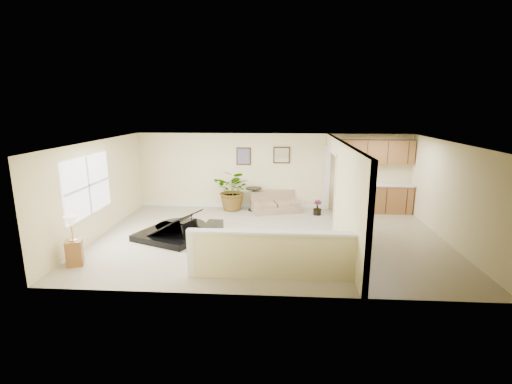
# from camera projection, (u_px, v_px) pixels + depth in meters

# --- Properties ---
(floor) EXTENTS (9.00, 9.00, 0.00)m
(floor) POSITION_uv_depth(u_px,v_px,m) (269.00, 238.00, 9.66)
(floor) COLOR #BAAA90
(floor) RESTS_ON ground
(back_wall) EXTENTS (9.00, 0.04, 2.50)m
(back_wall) POSITION_uv_depth(u_px,v_px,m) (272.00, 171.00, 12.29)
(back_wall) COLOR beige
(back_wall) RESTS_ON floor
(front_wall) EXTENTS (9.00, 0.04, 2.50)m
(front_wall) POSITION_uv_depth(u_px,v_px,m) (265.00, 230.00, 6.46)
(front_wall) COLOR beige
(front_wall) RESTS_ON floor
(left_wall) EXTENTS (0.04, 6.00, 2.50)m
(left_wall) POSITION_uv_depth(u_px,v_px,m) (97.00, 189.00, 9.66)
(left_wall) COLOR beige
(left_wall) RESTS_ON floor
(right_wall) EXTENTS (0.04, 6.00, 2.50)m
(right_wall) POSITION_uv_depth(u_px,v_px,m) (453.00, 194.00, 9.09)
(right_wall) COLOR beige
(right_wall) RESTS_ON floor
(ceiling) EXTENTS (9.00, 6.00, 0.04)m
(ceiling) POSITION_uv_depth(u_px,v_px,m) (270.00, 142.00, 9.09)
(ceiling) COLOR white
(ceiling) RESTS_ON back_wall
(kitchen_vinyl) EXTENTS (2.70, 6.00, 0.01)m
(kitchen_vinyl) POSITION_uv_depth(u_px,v_px,m) (392.00, 241.00, 9.46)
(kitchen_vinyl) COLOR gray
(kitchen_vinyl) RESTS_ON floor
(interior_partition) EXTENTS (0.18, 5.99, 2.50)m
(interior_partition) POSITION_uv_depth(u_px,v_px,m) (340.00, 192.00, 9.52)
(interior_partition) COLOR beige
(interior_partition) RESTS_ON floor
(pony_half_wall) EXTENTS (3.42, 0.22, 1.00)m
(pony_half_wall) POSITION_uv_depth(u_px,v_px,m) (270.00, 254.00, 7.30)
(pony_half_wall) COLOR beige
(pony_half_wall) RESTS_ON floor
(left_window) EXTENTS (0.05, 2.15, 1.45)m
(left_window) POSITION_uv_depth(u_px,v_px,m) (87.00, 186.00, 9.13)
(left_window) COLOR white
(left_window) RESTS_ON left_wall
(wall_art_left) EXTENTS (0.48, 0.04, 0.58)m
(wall_art_left) POSITION_uv_depth(u_px,v_px,m) (244.00, 156.00, 12.21)
(wall_art_left) COLOR #332012
(wall_art_left) RESTS_ON back_wall
(wall_mirror) EXTENTS (0.55, 0.04, 0.55)m
(wall_mirror) POSITION_uv_depth(u_px,v_px,m) (282.00, 155.00, 12.12)
(wall_mirror) COLOR #332012
(wall_mirror) RESTS_ON back_wall
(kitchen_cabinets) EXTENTS (2.36, 0.65, 2.33)m
(kitchen_cabinets) POSITION_uv_depth(u_px,v_px,m) (371.00, 186.00, 11.92)
(kitchen_cabinets) COLOR brown
(kitchen_cabinets) RESTS_ON floor
(piano) EXTENTS (2.28, 2.24, 1.52)m
(piano) POSITION_uv_depth(u_px,v_px,m) (171.00, 213.00, 9.68)
(piano) COLOR black
(piano) RESTS_ON floor
(piano_bench) EXTENTS (0.45, 0.78, 0.50)m
(piano_bench) POSITION_uv_depth(u_px,v_px,m) (213.00, 233.00, 9.32)
(piano_bench) COLOR black
(piano_bench) RESTS_ON floor
(loveseat) EXTENTS (1.69, 1.21, 0.84)m
(loveseat) POSITION_uv_depth(u_px,v_px,m) (275.00, 202.00, 12.09)
(loveseat) COLOR tan
(loveseat) RESTS_ON floor
(accent_table) EXTENTS (0.52, 0.52, 0.76)m
(accent_table) POSITION_uv_depth(u_px,v_px,m) (254.00, 196.00, 12.16)
(accent_table) COLOR black
(accent_table) RESTS_ON floor
(palm_plant) EXTENTS (1.50, 1.40, 1.36)m
(palm_plant) POSITION_uv_depth(u_px,v_px,m) (234.00, 190.00, 12.17)
(palm_plant) COLOR black
(palm_plant) RESTS_ON floor
(small_plant) EXTENTS (0.32, 0.32, 0.48)m
(small_plant) POSITION_uv_depth(u_px,v_px,m) (317.00, 209.00, 11.71)
(small_plant) COLOR black
(small_plant) RESTS_ON floor
(lamp_stand) EXTENTS (0.42, 0.42, 1.11)m
(lamp_stand) POSITION_uv_depth(u_px,v_px,m) (73.00, 245.00, 7.94)
(lamp_stand) COLOR brown
(lamp_stand) RESTS_ON floor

